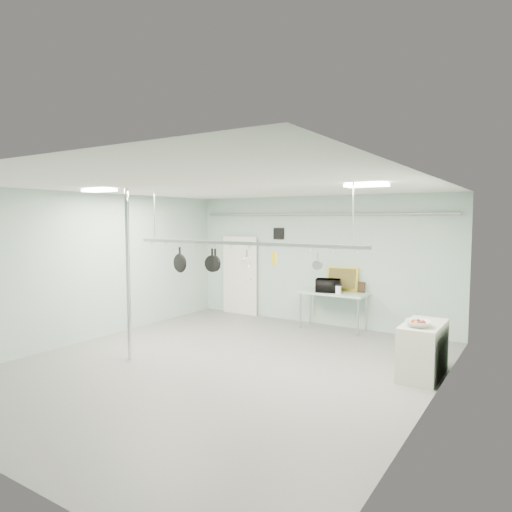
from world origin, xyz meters
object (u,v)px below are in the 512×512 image
Objects in this scene: prep_table at (333,295)px; side_cabinet at (423,350)px; chrome_pole at (128,275)px; microwave at (328,285)px; pot_rack at (240,242)px; coffee_canister at (338,290)px; skillet_left at (180,260)px; fruit_bowl at (418,324)px; skillet_right at (215,259)px; skillet_mid at (212,260)px.

side_cabinet is at bearing -40.79° from prep_table.
chrome_pole reaches higher than prep_table.
chrome_pole is at bearing 44.46° from microwave.
pot_rack is (1.90, 0.90, 0.63)m from chrome_pole.
coffee_canister is at bearing -41.35° from prep_table.
prep_table is 1.33× the size of side_cabinet.
chrome_pole is at bearing -121.96° from coffee_canister.
chrome_pole reaches higher than pot_rack.
microwave is 3.75m from skillet_left.
skillet_right is at bearing -166.89° from fruit_bowl.
skillet_mid is (-1.03, -3.30, 1.04)m from prep_table.
chrome_pole is at bearing -154.65° from pot_rack.
chrome_pole is 5.16m from fruit_bowl.
microwave is (2.20, 4.14, -0.54)m from chrome_pole.
side_cabinet is at bearing 24.04° from skillet_left.
pot_rack is at bearing 25.35° from chrome_pole.
microwave is 3.47m from skillet_mid.
skillet_right reaches higher than microwave.
skillet_right is at bearing -162.60° from side_cabinet.
pot_rack is 9.68× the size of skillet_left.
side_cabinet is 4.01m from skillet_mid.
skillet_mid is at bearing 180.00° from pot_rack.
coffee_canister is (-2.34, 2.02, 0.55)m from side_cabinet.
fruit_bowl is (2.63, -2.43, -0.11)m from microwave.
microwave is 1.13× the size of skillet_left.
side_cabinet is 0.58m from fruit_bowl.
chrome_pole is 0.67× the size of pot_rack.
pot_rack is 0.72m from skillet_mid.
chrome_pole is 7.64× the size of skillet_mid.
pot_rack is 0.66m from skillet_right.
skillet_right is (-3.51, -1.10, 1.43)m from side_cabinet.
skillet_right reaches higher than prep_table.
side_cabinet is 2.96× the size of fruit_bowl.
chrome_pole reaches higher than side_cabinet.
skillet_left reaches higher than microwave.
chrome_pole is 7.87× the size of skillet_right.
prep_table is 3.39m from side_cabinet.
pot_rack is at bearing -101.02° from coffee_canister.
coffee_canister is (0.31, -0.12, -0.06)m from microwave.
coffee_canister is at bearing 78.98° from pot_rack.
coffee_canister is 3.27m from fruit_bowl.
skillet_left is (-1.43, 0.00, -0.39)m from pot_rack.
pot_rack is 3.46m from microwave.
microwave is at bearing 71.82° from skillet_left.
pot_rack is at bearing 9.95° from skillet_left.
coffee_canister is 0.39× the size of skillet_left.
side_cabinet is at bearing 20.45° from pot_rack.
prep_table is 3.91m from skillet_left.
skillet_left is at bearing -119.06° from prep_table.
side_cabinet is at bearing 32.51° from skillet_right.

